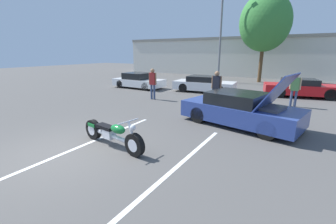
% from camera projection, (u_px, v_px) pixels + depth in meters
% --- Properties ---
extents(ground_plane, '(80.00, 80.00, 0.00)m').
position_uv_depth(ground_plane, '(60.00, 153.00, 6.25)').
color(ground_plane, '#514F4C').
extents(parking_stripe_foreground, '(0.12, 5.89, 0.01)m').
position_uv_depth(parking_stripe_foreground, '(88.00, 143.00, 6.94)').
color(parking_stripe_foreground, white).
rests_on(parking_stripe_foreground, ground).
extents(parking_stripe_middle, '(0.12, 5.89, 0.01)m').
position_uv_depth(parking_stripe_middle, '(174.00, 169.00, 5.40)').
color(parking_stripe_middle, white).
rests_on(parking_stripe_middle, ground).
extents(far_building, '(32.00, 4.20, 4.40)m').
position_uv_depth(far_building, '(252.00, 56.00, 25.92)').
color(far_building, beige).
rests_on(far_building, ground).
extents(light_pole, '(1.21, 0.28, 8.67)m').
position_uv_depth(light_pole, '(222.00, 29.00, 19.95)').
color(light_pole, slate).
rests_on(light_pole, ground).
extents(tree_background, '(4.38, 4.38, 7.79)m').
position_uv_depth(tree_background, '(265.00, 22.00, 19.75)').
color(tree_background, brown).
rests_on(tree_background, ground).
extents(motorcycle, '(2.59, 0.77, 0.96)m').
position_uv_depth(motorcycle, '(112.00, 134.00, 6.60)').
color(motorcycle, black).
rests_on(motorcycle, ground).
extents(show_car_hood_open, '(4.60, 2.70, 2.06)m').
position_uv_depth(show_car_hood_open, '(240.00, 110.00, 8.53)').
color(show_car_hood_open, navy).
rests_on(show_car_hood_open, ground).
extents(parked_car_left_row, '(4.02, 1.83, 1.17)m').
position_uv_depth(parked_car_left_row, '(138.00, 81.00, 17.55)').
color(parked_car_left_row, white).
rests_on(parked_car_left_row, ground).
extents(parked_car_right_row, '(4.60, 2.66, 1.12)m').
position_uv_depth(parked_car_right_row, '(301.00, 88.00, 14.04)').
color(parked_car_right_row, red).
rests_on(parked_car_right_row, ground).
extents(parked_car_mid_row, '(4.33, 2.14, 1.12)m').
position_uv_depth(parked_car_mid_row, '(204.00, 84.00, 15.79)').
color(parked_car_mid_row, white).
rests_on(parked_car_mid_row, ground).
extents(spectator_near_motorcycle, '(0.52, 0.23, 1.72)m').
position_uv_depth(spectator_near_motorcycle, '(295.00, 87.00, 11.35)').
color(spectator_near_motorcycle, '#38476B').
rests_on(spectator_near_motorcycle, ground).
extents(spectator_by_show_car, '(0.52, 0.24, 1.81)m').
position_uv_depth(spectator_by_show_car, '(153.00, 81.00, 13.14)').
color(spectator_by_show_car, '#38476B').
rests_on(spectator_by_show_car, ground).
extents(spectator_midground, '(0.52, 0.24, 1.82)m').
position_uv_depth(spectator_midground, '(216.00, 86.00, 11.26)').
color(spectator_midground, brown).
rests_on(spectator_midground, ground).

